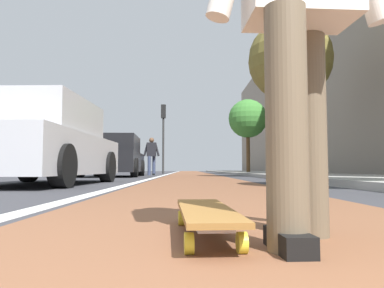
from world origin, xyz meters
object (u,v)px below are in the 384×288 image
(street_tree_mid, at_px, (290,61))
(parked_car_mid, at_px, (114,157))
(parked_car_near, at_px, (42,144))
(pedestrian_distant, at_px, (152,154))
(traffic_light, at_px, (163,126))
(street_tree_far, at_px, (248,119))
(skateboard, at_px, (206,213))

(street_tree_mid, bearing_deg, parked_car_mid, 77.75)
(parked_car_near, xyz_separation_m, pedestrian_distant, (10.12, -0.94, 0.27))
(traffic_light, relative_size, pedestrian_distant, 2.41)
(traffic_light, distance_m, street_tree_far, 4.98)
(skateboard, bearing_deg, street_tree_mid, -17.78)
(street_tree_mid, bearing_deg, pedestrian_distant, 48.27)
(parked_car_near, distance_m, traffic_light, 15.36)
(parked_car_near, distance_m, street_tree_far, 15.66)
(skateboard, bearing_deg, parked_car_near, 27.89)
(street_tree_far, bearing_deg, skateboard, 170.01)
(traffic_light, distance_m, street_tree_mid, 10.81)
(parked_car_near, bearing_deg, street_tree_mid, -47.15)
(street_tree_far, xyz_separation_m, pedestrian_distant, (-4.13, 5.08, -2.17))
(parked_car_near, xyz_separation_m, traffic_light, (15.16, -1.14, 2.14))
(parked_car_mid, xyz_separation_m, street_tree_mid, (-1.33, -6.14, 3.22))
(parked_car_near, bearing_deg, parked_car_mid, 0.96)
(parked_car_mid, distance_m, street_tree_far, 9.86)
(traffic_light, bearing_deg, street_tree_mid, -152.99)
(parked_car_near, relative_size, traffic_light, 1.00)
(street_tree_far, bearing_deg, parked_car_mid, 140.06)
(traffic_light, relative_size, street_tree_mid, 0.77)
(street_tree_mid, relative_size, pedestrian_distant, 3.14)
(street_tree_mid, bearing_deg, street_tree_far, 0.00)
(skateboard, height_order, street_tree_far, street_tree_far)
(parked_car_near, distance_m, pedestrian_distant, 10.16)
(street_tree_mid, xyz_separation_m, pedestrian_distant, (4.53, 5.08, -2.95))
(parked_car_mid, bearing_deg, street_tree_far, -39.94)
(parked_car_mid, bearing_deg, skateboard, -166.98)
(pedestrian_distant, bearing_deg, parked_car_near, 174.68)
(parked_car_mid, height_order, street_tree_far, street_tree_far)
(skateboard, bearing_deg, pedestrian_distant, 6.40)
(street_tree_mid, distance_m, pedestrian_distant, 7.42)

